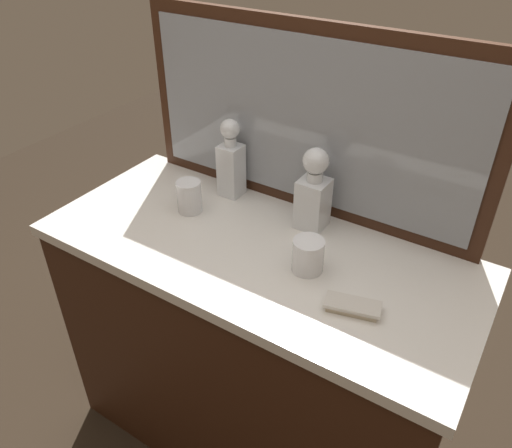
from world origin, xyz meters
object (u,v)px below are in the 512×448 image
(crystal_decanter_right, at_px, (313,196))
(silver_brush_left, at_px, (353,306))
(crystal_tumbler_far_left, at_px, (189,198))
(crystal_decanter_far_left, at_px, (231,165))
(crystal_tumbler_front, at_px, (308,257))

(crystal_decanter_right, bearing_deg, silver_brush_left, -46.83)
(crystal_decanter_right, relative_size, crystal_tumbler_far_left, 2.49)
(crystal_decanter_right, relative_size, crystal_decanter_far_left, 0.97)
(crystal_decanter_right, height_order, crystal_tumbler_far_left, crystal_decanter_right)
(crystal_tumbler_far_left, bearing_deg, crystal_tumbler_front, -7.44)
(crystal_decanter_far_left, height_order, silver_brush_left, crystal_decanter_far_left)
(crystal_tumbler_far_left, bearing_deg, crystal_decanter_far_left, 71.54)
(crystal_tumbler_front, bearing_deg, silver_brush_left, -25.46)
(crystal_tumbler_front, xyz_separation_m, silver_brush_left, (0.17, -0.08, -0.03))
(crystal_decanter_far_left, relative_size, silver_brush_left, 1.81)
(crystal_tumbler_front, distance_m, crystal_tumbler_far_left, 0.47)
(crystal_tumbler_front, height_order, silver_brush_left, crystal_tumbler_front)
(crystal_tumbler_front, xyz_separation_m, crystal_tumbler_far_left, (-0.46, 0.06, 0.00))
(crystal_decanter_far_left, xyz_separation_m, silver_brush_left, (0.58, -0.30, -0.10))
(crystal_tumbler_front, bearing_deg, crystal_tumbler_far_left, 172.56)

